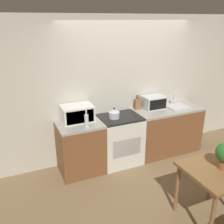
# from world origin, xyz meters

# --- Properties ---
(ground_plane) EXTENTS (16.00, 16.00, 0.00)m
(ground_plane) POSITION_xyz_m (0.00, 0.00, 0.00)
(ground_plane) COLOR brown
(wall_back) EXTENTS (10.00, 0.06, 2.60)m
(wall_back) POSITION_xyz_m (0.00, 1.11, 1.30)
(wall_back) COLOR beige
(wall_back) RESTS_ON ground_plane
(counter_left_run) EXTENTS (0.74, 0.62, 0.90)m
(counter_left_run) POSITION_xyz_m (-1.03, 0.77, 0.45)
(counter_left_run) COLOR brown
(counter_left_run) RESTS_ON ground_plane
(counter_right_run) EXTENTS (1.32, 0.62, 0.90)m
(counter_right_run) POSITION_xyz_m (0.74, 0.77, 0.45)
(counter_right_run) COLOR brown
(counter_right_run) RESTS_ON ground_plane
(stove_range) EXTENTS (0.74, 0.62, 0.90)m
(stove_range) POSITION_xyz_m (-0.29, 0.77, 0.45)
(stove_range) COLOR silver
(stove_range) RESTS_ON ground_plane
(kettle) EXTENTS (0.19, 0.19, 0.19)m
(kettle) POSITION_xyz_m (-0.41, 0.75, 0.98)
(kettle) COLOR #B7B7BC
(kettle) RESTS_ON stove_range
(microwave) EXTENTS (0.52, 0.37, 0.27)m
(microwave) POSITION_xyz_m (-1.03, 0.87, 1.04)
(microwave) COLOR silver
(microwave) RESTS_ON counter_left_run
(bottle) EXTENTS (0.07, 0.07, 0.28)m
(bottle) POSITION_xyz_m (-0.96, 0.59, 1.01)
(bottle) COLOR silver
(bottle) RESTS_ON counter_left_run
(knife_block) EXTENTS (0.11, 0.08, 0.28)m
(knife_block) POSITION_xyz_m (0.18, 0.98, 1.01)
(knife_block) COLOR brown
(knife_block) RESTS_ON counter_right_run
(toaster_oven) EXTENTS (0.42, 0.31, 0.24)m
(toaster_oven) POSITION_xyz_m (0.49, 0.90, 1.02)
(toaster_oven) COLOR silver
(toaster_oven) RESTS_ON counter_right_run
(sink_basin) EXTENTS (0.41, 0.35, 0.24)m
(sink_basin) POSITION_xyz_m (0.95, 0.78, 0.92)
(sink_basin) COLOR silver
(sink_basin) RESTS_ON counter_right_run
(dining_table) EXTENTS (0.72, 0.75, 0.78)m
(dining_table) POSITION_xyz_m (0.17, -1.03, 0.66)
(dining_table) COLOR brown
(dining_table) RESTS_ON ground_plane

